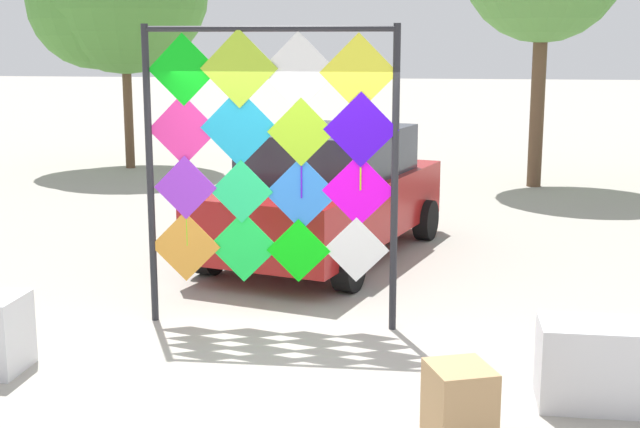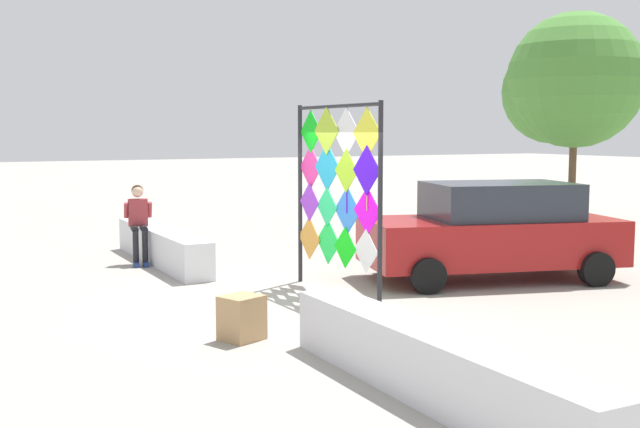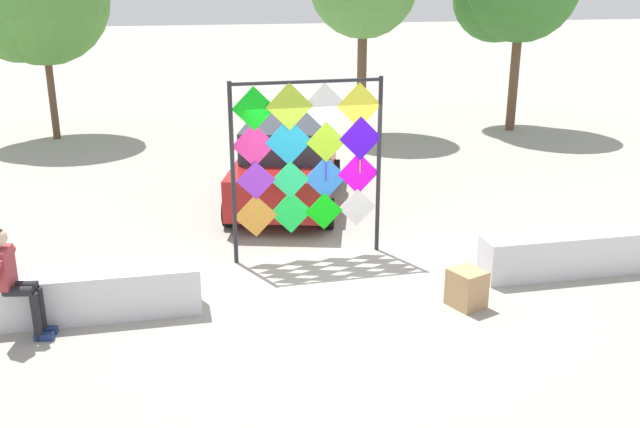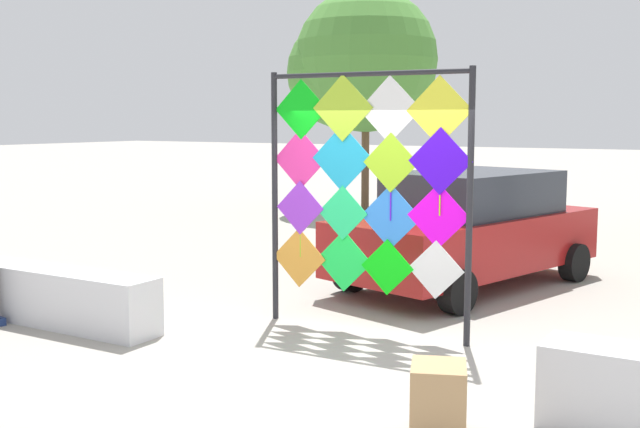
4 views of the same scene
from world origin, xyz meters
TOP-DOWN VIEW (x-y plane):
  - ground at (0.00, 0.00)m, footprint 120.00×120.00m
  - plaza_ledge_left at (-4.38, -0.58)m, footprint 4.48×0.54m
  - plaza_ledge_right at (4.38, -0.58)m, footprint 4.48×0.54m
  - kite_display_rack at (-0.29, 0.99)m, footprint 2.47×0.13m
  - seated_vendor at (-4.48, -0.98)m, footprint 0.69×0.54m
  - parked_car at (-0.14, 3.95)m, footprint 2.91×4.60m
  - cardboard_box_large at (1.53, -1.33)m, footprint 0.56×0.58m
  - tree_broadleaf at (-5.71, 11.21)m, footprint 3.86×3.67m

SIDE VIEW (x-z plane):
  - ground at x=0.00m, z-range 0.00..0.00m
  - cardboard_box_large at x=1.53m, z-range 0.00..0.54m
  - plaza_ledge_left at x=-4.38m, z-range 0.00..0.66m
  - plaza_ledge_right at x=4.38m, z-range 0.00..0.66m
  - parked_car at x=-0.14m, z-range 0.01..1.67m
  - seated_vendor at x=-4.48m, z-range 0.13..1.64m
  - kite_display_rack at x=-0.29m, z-range 0.25..3.19m
  - tree_broadleaf at x=-5.71m, z-range 0.89..6.63m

